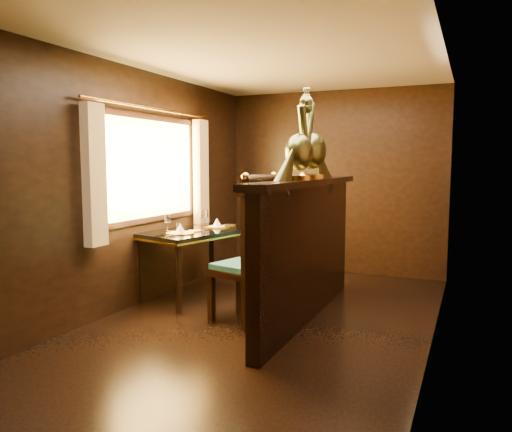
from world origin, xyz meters
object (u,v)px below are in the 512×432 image
object	(u,v)px
dining_table	(197,236)
chair_right	(295,234)
chair_left	(253,246)
peacock_left	(299,136)
peacock_right	(313,135)

from	to	relation	value
dining_table	chair_right	bearing A→B (deg)	33.12
chair_left	peacock_left	bearing A→B (deg)	25.35
peacock_right	chair_right	bearing A→B (deg)	126.09
dining_table	peacock_right	world-z (taller)	peacock_right
peacock_left	chair_right	bearing A→B (deg)	111.27
chair_left	dining_table	bearing A→B (deg)	163.11
dining_table	peacock_left	bearing A→B (deg)	-6.13
chair_left	peacock_right	distance (m)	1.22
dining_table	chair_left	distance (m)	1.13
dining_table	peacock_right	distance (m)	1.76
dining_table	chair_left	size ratio (longest dim) A/B	1.02
chair_right	peacock_left	distance (m)	1.38
chair_right	peacock_left	size ratio (longest dim) A/B	1.80
dining_table	peacock_left	size ratio (longest dim) A/B	1.85
dining_table	chair_left	xyz separation A→B (m)	(0.96, -0.60, 0.05)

